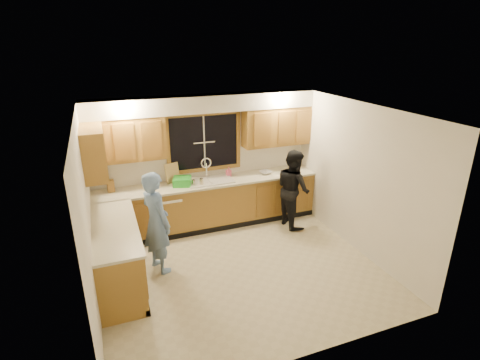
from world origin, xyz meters
The scene contains 26 objects.
floor centered at (0.00, 0.00, 0.00)m, with size 4.20×4.20×0.00m, color beige.
ceiling centered at (0.00, 0.00, 2.50)m, with size 4.20×4.20×0.00m, color white.
wall_back centered at (0.00, 1.90, 1.25)m, with size 4.20×4.20×0.00m, color silver.
wall_left centered at (-2.10, 0.00, 1.25)m, with size 3.80×3.80×0.00m, color silver.
wall_right centered at (2.10, 0.00, 1.25)m, with size 3.80×3.80×0.00m, color silver.
base_cabinets_back centered at (0.00, 1.60, 0.44)m, with size 4.20×0.60×0.88m, color #A3752F.
base_cabinets_left centered at (-1.80, 0.35, 0.44)m, with size 0.60×1.90×0.88m, color #A3752F.
countertop_back centered at (0.00, 1.58, 0.90)m, with size 4.20×0.63×0.04m, color beige.
countertop_left centered at (-1.79, 0.35, 0.90)m, with size 0.63×1.90×0.04m, color beige.
upper_cabinets_left centered at (-1.43, 1.73, 1.83)m, with size 1.35×0.33×0.75m, color #A3752F.
upper_cabinets_right centered at (1.43, 1.73, 1.83)m, with size 1.35×0.33×0.75m, color #A3752F.
upper_cabinets_return centered at (-1.94, 1.12, 1.83)m, with size 0.33×0.90×0.75m, color #A3752F.
soffit centered at (0.00, 1.72, 2.35)m, with size 4.20×0.35×0.30m, color beige.
window_frame centered at (0.00, 1.89, 1.60)m, with size 1.44×0.03×1.14m.
sink centered at (0.00, 1.60, 0.86)m, with size 0.86×0.52×0.57m.
dishwasher centered at (-0.85, 1.59, 0.41)m, with size 0.60×0.56×0.82m, color silver.
stove centered at (-1.80, -0.22, 0.45)m, with size 0.58×0.75×0.90m, color silver.
man centered at (-1.18, 0.47, 0.81)m, with size 0.59×0.39×1.63m, color #6E94D0.
woman centered at (1.49, 1.07, 0.76)m, with size 0.74×0.57×1.51m, color black.
knife_block centered at (-1.75, 1.73, 1.03)m, with size 0.12×0.10×0.21m, color olive.
cutting_board centered at (-0.65, 1.80, 1.10)m, with size 0.27×0.02×0.36m, color tan.
dish_crate centered at (-0.52, 1.58, 0.99)m, with size 0.32×0.29×0.15m, color green.
soap_bottle centered at (0.42, 1.73, 1.01)m, with size 0.08×0.09×0.19m, color #EC5980.
bowl centered at (1.15, 1.60, 0.95)m, with size 0.23×0.23×0.06m, color silver.
can_left centered at (-0.33, 1.50, 0.97)m, with size 0.06×0.06×0.11m, color #BEB192.
can_right centered at (-0.20, 1.44, 0.99)m, with size 0.07×0.07×0.13m, color #BEB192.
Camera 1 is at (-1.82, -4.72, 3.43)m, focal length 28.00 mm.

